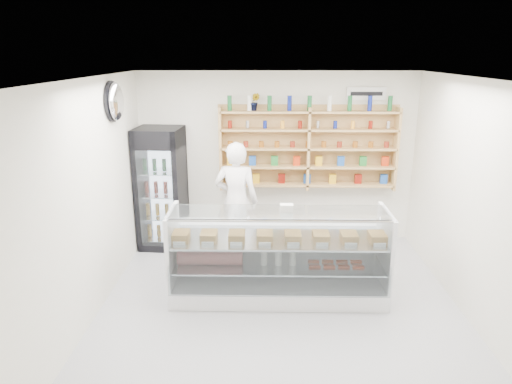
{
  "coord_description": "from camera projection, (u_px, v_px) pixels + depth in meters",
  "views": [
    {
      "loc": [
        -0.21,
        -4.87,
        3.07
      ],
      "look_at": [
        -0.31,
        0.9,
        1.3
      ],
      "focal_mm": 32.0,
      "sensor_mm": 36.0,
      "label": 1
    }
  ],
  "objects": [
    {
      "name": "room",
      "position": [
        282.0,
        207.0,
        5.14
      ],
      "size": [
        5.0,
        5.0,
        5.0
      ],
      "color": "#A8A8AC",
      "rests_on": "ground"
    },
    {
      "name": "display_counter",
      "position": [
        278.0,
        272.0,
        5.92
      ],
      "size": [
        2.74,
        0.82,
        1.2
      ],
      "color": "white",
      "rests_on": "floor"
    },
    {
      "name": "potted_plant",
      "position": [
        255.0,
        102.0,
        7.11
      ],
      "size": [
        0.17,
        0.15,
        0.28
      ],
      "primitive_type": "imported",
      "rotation": [
        0.0,
        0.0,
        -0.22
      ],
      "color": "#1E6626",
      "rests_on": "wall_shelving"
    },
    {
      "name": "wall_sign",
      "position": [
        366.0,
        94.0,
        7.17
      ],
      "size": [
        0.62,
        0.03,
        0.2
      ],
      "primitive_type": "cube",
      "color": "white",
      "rests_on": "back_wall"
    },
    {
      "name": "shop_worker",
      "position": [
        236.0,
        201.0,
        6.91
      ],
      "size": [
        0.71,
        0.51,
        1.83
      ],
      "primitive_type": "imported",
      "rotation": [
        0.0,
        0.0,
        3.03
      ],
      "color": "white",
      "rests_on": "floor"
    },
    {
      "name": "drinks_cooler",
      "position": [
        162.0,
        188.0,
        7.32
      ],
      "size": [
        0.75,
        0.73,
        1.96
      ],
      "rotation": [
        0.0,
        0.0,
        -0.07
      ],
      "color": "black",
      "rests_on": "floor"
    },
    {
      "name": "wall_shelving",
      "position": [
        308.0,
        149.0,
        7.31
      ],
      "size": [
        2.84,
        0.28,
        1.33
      ],
      "color": "tan",
      "rests_on": "back_wall"
    },
    {
      "name": "security_mirror",
      "position": [
        116.0,
        102.0,
        6.02
      ],
      "size": [
        0.15,
        0.5,
        0.5
      ],
      "primitive_type": "ellipsoid",
      "color": "silver",
      "rests_on": "left_wall"
    }
  ]
}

